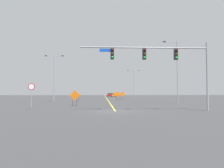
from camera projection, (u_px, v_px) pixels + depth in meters
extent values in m
plane|color=#38383A|center=(115.00, 111.00, 20.09)|extent=(210.51, 210.51, 0.00)
cube|color=yellow|center=(106.00, 97.00, 78.46)|extent=(0.16, 116.95, 0.01)
cylinder|color=gray|center=(207.00, 76.00, 20.65)|extent=(0.20, 0.20, 6.81)
cylinder|color=gray|center=(144.00, 48.00, 20.46)|extent=(12.62, 0.14, 0.14)
cube|color=black|center=(176.00, 54.00, 20.58)|extent=(0.34, 0.32, 1.05)
sphere|color=#3A0503|center=(176.00, 51.00, 20.43)|extent=(0.22, 0.22, 0.22)
sphere|color=#3C3106|center=(176.00, 54.00, 20.41)|extent=(0.22, 0.22, 0.22)
sphere|color=green|center=(176.00, 58.00, 20.40)|extent=(0.22, 0.22, 0.22)
cube|color=black|center=(144.00, 54.00, 20.44)|extent=(0.34, 0.32, 1.05)
sphere|color=#3A0503|center=(145.00, 50.00, 20.28)|extent=(0.22, 0.22, 0.22)
sphere|color=#3C3106|center=(145.00, 54.00, 20.27)|extent=(0.22, 0.22, 0.22)
sphere|color=green|center=(145.00, 57.00, 20.25)|extent=(0.22, 0.22, 0.22)
cube|color=black|center=(112.00, 54.00, 20.29)|extent=(0.34, 0.32, 1.05)
sphere|color=#3A0503|center=(112.00, 50.00, 20.14)|extent=(0.22, 0.22, 0.22)
sphere|color=#3C3106|center=(112.00, 54.00, 20.12)|extent=(0.22, 0.22, 0.22)
sphere|color=green|center=(112.00, 57.00, 20.11)|extent=(0.22, 0.22, 0.22)
cube|color=#1447B7|center=(105.00, 50.00, 20.27)|extent=(1.10, 0.03, 0.32)
cylinder|color=gray|center=(31.00, 100.00, 22.85)|extent=(0.07, 0.07, 2.07)
cylinder|color=#B20F14|center=(31.00, 87.00, 22.90)|extent=(0.76, 0.03, 0.76)
cylinder|color=white|center=(31.00, 87.00, 22.88)|extent=(0.61, 0.01, 0.61)
cylinder|color=gray|center=(134.00, 84.00, 72.72)|extent=(0.16, 0.16, 9.55)
cylinder|color=gray|center=(131.00, 70.00, 72.85)|extent=(2.02, 0.08, 0.08)
cube|color=#262628|center=(128.00, 70.00, 72.80)|extent=(0.44, 0.24, 0.14)
cylinder|color=gray|center=(136.00, 70.00, 72.94)|extent=(2.02, 0.08, 0.08)
cube|color=#262628|center=(139.00, 70.00, 72.99)|extent=(0.44, 0.24, 0.14)
cylinder|color=gray|center=(177.00, 72.00, 32.55)|extent=(0.16, 0.16, 9.91)
cylinder|color=gray|center=(171.00, 42.00, 32.68)|extent=(2.03, 0.08, 0.08)
cube|color=#262628|center=(164.00, 42.00, 32.64)|extent=(0.44, 0.24, 0.14)
cylinder|color=gray|center=(54.00, 78.00, 39.11)|extent=(0.16, 0.16, 8.85)
cylinder|color=gray|center=(50.00, 56.00, 39.24)|extent=(1.55, 0.08, 0.08)
cube|color=#262628|center=(46.00, 56.00, 39.21)|extent=(0.44, 0.24, 0.14)
cylinder|color=gray|center=(58.00, 56.00, 39.31)|extent=(1.55, 0.08, 0.08)
cube|color=#262628|center=(63.00, 56.00, 39.35)|extent=(0.44, 0.24, 0.14)
cube|color=orange|center=(122.00, 94.00, 50.30)|extent=(1.31, 0.05, 1.31)
cylinder|color=black|center=(121.00, 98.00, 50.25)|extent=(0.05, 0.05, 0.67)
cylinder|color=black|center=(123.00, 98.00, 50.27)|extent=(0.05, 0.05, 0.67)
cube|color=orange|center=(77.00, 95.00, 44.67)|extent=(1.19, 0.04, 1.19)
cylinder|color=black|center=(76.00, 99.00, 44.62)|extent=(0.05, 0.05, 0.58)
cylinder|color=black|center=(78.00, 99.00, 44.64)|extent=(0.05, 0.05, 0.58)
cube|color=orange|center=(115.00, 93.00, 72.43)|extent=(1.18, 0.28, 1.20)
cylinder|color=black|center=(114.00, 96.00, 72.33)|extent=(0.05, 0.05, 0.75)
cylinder|color=black|center=(116.00, 96.00, 72.45)|extent=(0.05, 0.05, 0.75)
cube|color=orange|center=(118.00, 94.00, 46.11)|extent=(1.25, 0.18, 1.25)
cylinder|color=black|center=(116.00, 99.00, 46.09)|extent=(0.05, 0.05, 0.73)
cylinder|color=black|center=(119.00, 99.00, 46.06)|extent=(0.05, 0.05, 0.73)
cube|color=orange|center=(75.00, 95.00, 28.24)|extent=(1.38, 0.22, 1.38)
cylinder|color=black|center=(73.00, 103.00, 28.22)|extent=(0.05, 0.05, 0.69)
cylinder|color=black|center=(77.00, 103.00, 28.17)|extent=(0.05, 0.05, 0.69)
cube|color=red|center=(110.00, 95.00, 88.04)|extent=(2.12, 4.24, 0.71)
cube|color=#333D47|center=(110.00, 94.00, 87.85)|extent=(1.82, 1.97, 0.56)
cylinder|color=black|center=(112.00, 96.00, 89.48)|extent=(0.25, 0.65, 0.64)
cylinder|color=black|center=(108.00, 96.00, 89.48)|extent=(0.25, 0.65, 0.64)
cylinder|color=black|center=(112.00, 96.00, 86.57)|extent=(0.25, 0.65, 0.64)
cylinder|color=black|center=(107.00, 96.00, 86.58)|extent=(0.25, 0.65, 0.64)
cube|color=orange|center=(114.00, 95.00, 84.39)|extent=(1.84, 4.36, 0.65)
cube|color=#333D47|center=(114.00, 94.00, 84.19)|extent=(1.60, 2.03, 0.60)
cylinder|color=black|center=(116.00, 96.00, 85.90)|extent=(0.24, 0.65, 0.64)
cylinder|color=black|center=(111.00, 96.00, 85.87)|extent=(0.24, 0.65, 0.64)
cylinder|color=black|center=(116.00, 96.00, 82.89)|extent=(0.24, 0.65, 0.64)
cylinder|color=black|center=(112.00, 96.00, 82.86)|extent=(0.24, 0.65, 0.64)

